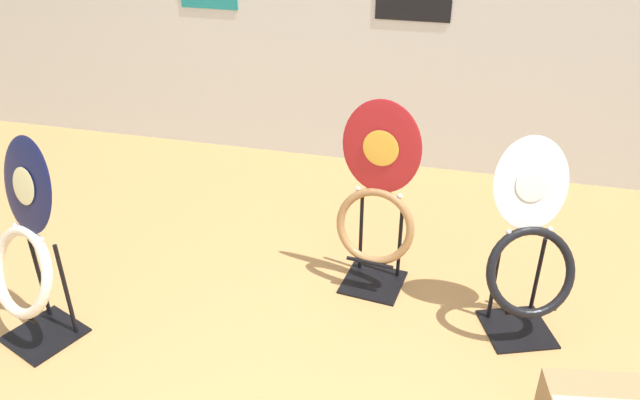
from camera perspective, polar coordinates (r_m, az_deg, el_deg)
toilet_seat_display_crimson_swirl at (r=2.85m, az=5.22°, el=-0.63°), size 0.38×0.31×0.94m
toilet_seat_display_white_plain at (r=2.73m, az=18.59°, el=-4.64°), size 0.44×0.41×0.87m
toilet_seat_display_navy_moon at (r=2.80m, az=-25.30°, el=-4.32°), size 0.43×0.38×0.90m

